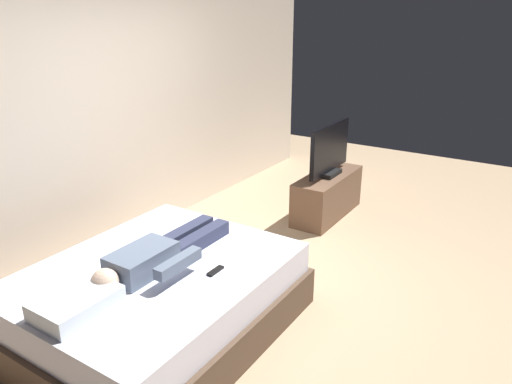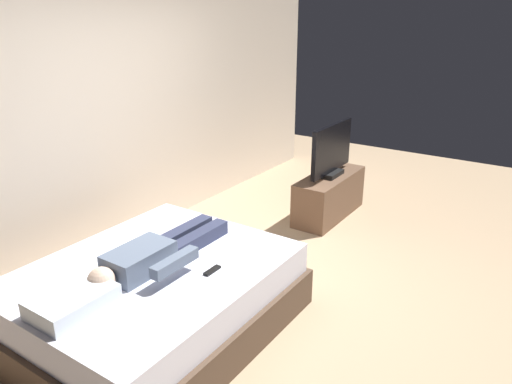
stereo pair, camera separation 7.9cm
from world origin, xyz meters
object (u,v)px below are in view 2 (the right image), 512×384
remote (212,270)px  tv_stand (329,196)px  tv (332,151)px  person (155,254)px  pillow (72,302)px  bed (155,299)px

remote → tv_stand: size_ratio=0.14×
remote → tv: size_ratio=0.17×
person → tv_stand: (2.65, -0.11, -0.37)m
tv → tv_stand: bearing=0.0°
pillow → tv: tv is taller
pillow → tv_stand: (3.34, -0.12, -0.35)m
person → remote: size_ratio=8.40×
tv_stand → tv: 0.53m
pillow → person: 0.69m
bed → pillow: 0.74m
tv_stand → pillow: bearing=178.0°
remote → bed: bearing=113.7°
pillow → tv: bearing=-2.0°
person → remote: bearing=-69.5°
remote → tv: 2.53m
bed → remote: (0.18, -0.41, 0.29)m
remote → tv_stand: 2.54m
person → tv: 2.66m
bed → pillow: pillow is taller
pillow → person: (0.69, -0.01, 0.02)m
tv_stand → tv: tv is taller
person → tv: tv is taller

